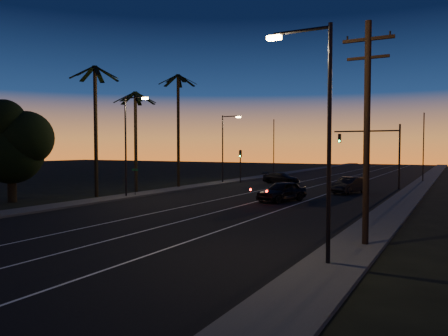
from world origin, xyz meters
The scene contains 22 objects.
road centered at (0.00, 30.00, 0.01)m, with size 20.00×170.00×0.01m, color black.
sidewalk_left centered at (-11.20, 30.00, 0.08)m, with size 2.40×170.00×0.16m, color #373634.
sidewalk_right centered at (11.20, 30.00, 0.08)m, with size 2.40×170.00×0.16m, color #373634.
lane_stripe_left centered at (-3.00, 30.00, 0.02)m, with size 0.12×160.00×0.01m, color silver.
lane_stripe_mid centered at (0.50, 30.00, 0.02)m, with size 0.12×160.00×0.01m, color silver.
lane_stripe_right centered at (4.00, 30.00, 0.02)m, with size 0.12×160.00×0.01m, color silver.
bushy_tree centered at (-16.83, 12.92, 4.99)m, with size 6.30×5.30×8.30m.
palm_near centered at (-12.60, 18.00, 7.07)m, with size 4.25×4.16×11.53m.
palm_mid centered at (-13.20, 24.00, 6.25)m, with size 4.25×4.16×10.03m.
palm_far centered at (-12.20, 30.00, 7.61)m, with size 4.25×4.16×12.53m.
streetlight_left_near centered at (-10.70, 20.00, 5.32)m, with size 2.55×0.26×9.00m.
streetlight_left_far centered at (-10.69, 38.00, 5.06)m, with size 2.55×0.26×8.50m.
streetlight_right_near centered at (10.70, 6.00, 5.32)m, with size 2.55×0.26×9.00m.
street_sign centered at (-10.80, 21.00, 1.66)m, with size 0.70×0.06×2.60m.
utility_pole centered at (11.60, 10.00, 5.32)m, with size 2.20×0.28×10.00m.
signal_mast centered at (7.14, 39.99, 4.78)m, with size 7.10×0.41×7.00m.
signal_post centered at (-9.50, 39.98, 2.89)m, with size 0.28×0.37×4.20m.
far_pole_left centered at (-11.00, 55.00, 4.50)m, with size 0.14×0.14×9.00m, color black.
far_pole_right centered at (11.00, 52.00, 4.50)m, with size 0.14×0.14×9.00m, color black.
lead_car centered at (2.28, 23.98, 0.85)m, with size 3.44×5.78×1.68m.
right_car centered at (5.75, 33.00, 0.81)m, with size 2.87×5.09×1.59m.
cross_car centered at (-4.35, 41.05, 0.69)m, with size 4.76×2.11×1.36m.
Camera 1 is at (15.27, -9.98, 4.45)m, focal length 35.00 mm.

